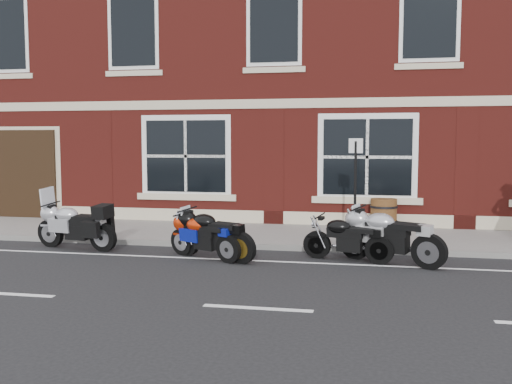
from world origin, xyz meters
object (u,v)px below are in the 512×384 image
at_px(moto_sport_black, 212,233).
at_px(parking_sign, 355,182).
at_px(barrel_planter, 384,214).
at_px(moto_naked_black, 346,237).
at_px(moto_touring_silver, 75,224).
at_px(moto_sport_silver, 390,235).
at_px(moto_sport_red, 204,235).

height_order(moto_sport_black, parking_sign, parking_sign).
distance_m(moto_sport_black, barrel_planter, 5.30).
height_order(moto_naked_black, barrel_planter, barrel_planter).
relative_size(moto_touring_silver, barrel_planter, 2.62).
xyz_separation_m(moto_sport_black, barrel_planter, (3.50, 3.98, -0.02)).
bearing_deg(moto_sport_black, moto_sport_silver, -62.16).
height_order(moto_touring_silver, moto_sport_silver, moto_touring_silver).
xyz_separation_m(moto_touring_silver, moto_sport_silver, (6.80, -0.23, 0.02)).
distance_m(moto_sport_silver, barrel_planter, 3.74).
relative_size(moto_sport_black, moto_naked_black, 1.06).
relative_size(moto_sport_red, parking_sign, 0.73).
height_order(moto_sport_black, barrel_planter, moto_sport_black).
height_order(moto_touring_silver, barrel_planter, moto_touring_silver).
bearing_deg(parking_sign, moto_sport_silver, -48.09).
height_order(moto_touring_silver, moto_sport_black, moto_touring_silver).
relative_size(moto_sport_black, parking_sign, 0.83).
xyz_separation_m(moto_sport_black, moto_sport_silver, (3.51, 0.24, 0.04)).
xyz_separation_m(moto_touring_silver, moto_naked_black, (5.97, -0.14, -0.07)).
bearing_deg(moto_sport_black, moto_naked_black, -59.12).
xyz_separation_m(moto_sport_silver, moto_naked_black, (-0.84, 0.09, -0.09)).
relative_size(moto_touring_silver, moto_sport_silver, 1.01).
height_order(moto_sport_silver, barrel_planter, moto_sport_silver).
bearing_deg(moto_touring_silver, parking_sign, -64.90).
distance_m(moto_sport_black, parking_sign, 3.56).
distance_m(moto_sport_red, barrel_planter, 5.42).
bearing_deg(moto_sport_silver, moto_sport_black, 120.76).
bearing_deg(moto_naked_black, moto_sport_silver, -80.23).
bearing_deg(barrel_planter, parking_sign, -109.26).
bearing_deg(barrel_planter, moto_sport_black, -131.29).
bearing_deg(moto_sport_black, moto_sport_red, 113.09).
relative_size(moto_naked_black, barrel_planter, 2.32).
bearing_deg(moto_sport_silver, barrel_planter, 27.00).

